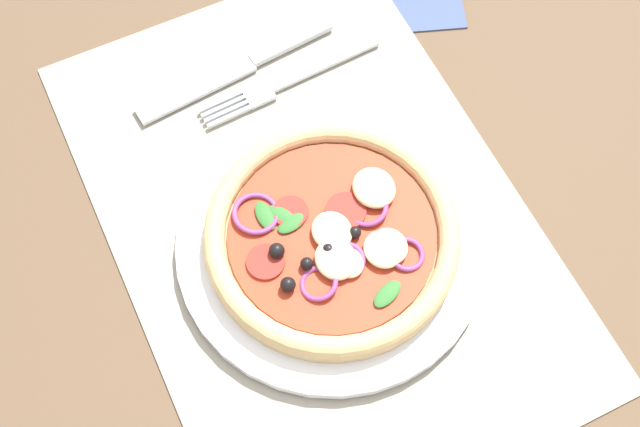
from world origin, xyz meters
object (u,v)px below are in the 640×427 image
(plate, at_px, (331,244))
(fork, at_px, (282,84))
(knife, at_px, (234,70))
(pizza, at_px, (332,236))

(plate, bearing_deg, fork, -10.54)
(fork, relative_size, knife, 0.90)
(plate, relative_size, fork, 1.42)
(plate, distance_m, fork, 0.17)
(plate, xyz_separation_m, pizza, (-0.00, -0.00, 0.02))
(pizza, xyz_separation_m, fork, (0.16, -0.03, -0.02))
(pizza, bearing_deg, knife, 0.94)
(plate, xyz_separation_m, fork, (0.16, -0.03, -0.00))
(knife, bearing_deg, fork, 129.92)
(pizza, distance_m, knife, 0.20)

